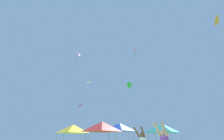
{
  "coord_description": "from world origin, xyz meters",
  "views": [
    {
      "loc": [
        -0.51,
        -6.01,
        1.38
      ],
      "look_at": [
        0.85,
        17.69,
        14.08
      ],
      "focal_mm": 21.12,
      "sensor_mm": 36.0,
      "label": 1
    }
  ],
  "objects_px": {
    "canopy_tent_yellow": "(73,129)",
    "kite_green_diamond": "(129,85)",
    "canopy_tent_teal": "(162,128)",
    "canopy_tent_blue": "(120,127)",
    "canopy_tent_red": "(102,127)",
    "kite_orange_diamond": "(216,21)",
    "kite_magenta_delta": "(78,54)",
    "kite_pink_diamond": "(80,105)",
    "kite_white_diamond": "(88,82)",
    "kite_pink_box": "(135,50)"
  },
  "relations": [
    {
      "from": "kite_pink_diamond",
      "to": "kite_orange_diamond",
      "type": "height_order",
      "value": "kite_orange_diamond"
    },
    {
      "from": "canopy_tent_teal",
      "to": "kite_magenta_delta",
      "type": "relative_size",
      "value": 1.17
    },
    {
      "from": "kite_orange_diamond",
      "to": "kite_magenta_delta",
      "type": "height_order",
      "value": "kite_magenta_delta"
    },
    {
      "from": "kite_pink_diamond",
      "to": "kite_pink_box",
      "type": "height_order",
      "value": "kite_pink_box"
    },
    {
      "from": "canopy_tent_teal",
      "to": "canopy_tent_yellow",
      "type": "bearing_deg",
      "value": 167.47
    },
    {
      "from": "canopy_tent_teal",
      "to": "canopy_tent_red",
      "type": "relative_size",
      "value": 1.01
    },
    {
      "from": "canopy_tent_teal",
      "to": "kite_orange_diamond",
      "type": "bearing_deg",
      "value": -28.86
    },
    {
      "from": "kite_pink_box",
      "to": "kite_green_diamond",
      "type": "bearing_deg",
      "value": -163.12
    },
    {
      "from": "kite_pink_diamond",
      "to": "kite_magenta_delta",
      "type": "bearing_deg",
      "value": -93.97
    },
    {
      "from": "canopy_tent_yellow",
      "to": "kite_white_diamond",
      "type": "distance_m",
      "value": 21.63
    },
    {
      "from": "kite_pink_box",
      "to": "kite_magenta_delta",
      "type": "bearing_deg",
      "value": -148.9
    },
    {
      "from": "canopy_tent_red",
      "to": "kite_pink_box",
      "type": "relative_size",
      "value": 1.29
    },
    {
      "from": "canopy_tent_blue",
      "to": "kite_pink_diamond",
      "type": "distance_m",
      "value": 15.63
    },
    {
      "from": "canopy_tent_blue",
      "to": "canopy_tent_red",
      "type": "xyz_separation_m",
      "value": [
        -2.28,
        -5.36,
        -0.4
      ]
    },
    {
      "from": "canopy_tent_blue",
      "to": "kite_green_diamond",
      "type": "relative_size",
      "value": 2.49
    },
    {
      "from": "canopy_tent_teal",
      "to": "kite_green_diamond",
      "type": "xyz_separation_m",
      "value": [
        0.37,
        18.25,
        12.13
      ]
    },
    {
      "from": "kite_pink_diamond",
      "to": "kite_pink_box",
      "type": "xyz_separation_m",
      "value": [
        15.08,
        2.87,
        18.69
      ]
    },
    {
      "from": "canopy_tent_blue",
      "to": "canopy_tent_yellow",
      "type": "xyz_separation_m",
      "value": [
        -5.78,
        -1.71,
        -0.34
      ]
    },
    {
      "from": "kite_magenta_delta",
      "to": "kite_pink_box",
      "type": "height_order",
      "value": "kite_pink_box"
    },
    {
      "from": "kite_magenta_delta",
      "to": "kite_pink_box",
      "type": "xyz_separation_m",
      "value": [
        15.53,
        9.37,
        8.73
      ]
    },
    {
      "from": "kite_pink_box",
      "to": "canopy_tent_blue",
      "type": "bearing_deg",
      "value": -115.53
    },
    {
      "from": "kite_green_diamond",
      "to": "canopy_tent_blue",
      "type": "bearing_deg",
      "value": -107.45
    },
    {
      "from": "canopy_tent_teal",
      "to": "kite_orange_diamond",
      "type": "distance_m",
      "value": 14.84
    },
    {
      "from": "canopy_tent_red",
      "to": "kite_orange_diamond",
      "type": "distance_m",
      "value": 18.66
    },
    {
      "from": "kite_orange_diamond",
      "to": "canopy_tent_teal",
      "type": "bearing_deg",
      "value": 151.14
    },
    {
      "from": "kite_white_diamond",
      "to": "canopy_tent_yellow",
      "type": "bearing_deg",
      "value": -86.63
    },
    {
      "from": "canopy_tent_red",
      "to": "kite_pink_diamond",
      "type": "xyz_separation_m",
      "value": [
        -5.55,
        17.67,
        6.0
      ]
    },
    {
      "from": "canopy_tent_blue",
      "to": "canopy_tent_red",
      "type": "distance_m",
      "value": 5.84
    },
    {
      "from": "kite_magenta_delta",
      "to": "canopy_tent_red",
      "type": "bearing_deg",
      "value": -61.74
    },
    {
      "from": "canopy_tent_teal",
      "to": "kite_white_diamond",
      "type": "xyz_separation_m",
      "value": [
        -10.92,
        19.33,
        13.21
      ]
    },
    {
      "from": "canopy_tent_red",
      "to": "kite_green_diamond",
      "type": "distance_m",
      "value": 24.12
    },
    {
      "from": "kite_green_diamond",
      "to": "kite_pink_diamond",
      "type": "bearing_deg",
      "value": -170.63
    },
    {
      "from": "canopy_tent_blue",
      "to": "kite_orange_diamond",
      "type": "xyz_separation_m",
      "value": [
        11.64,
        -8.05,
        11.74
      ]
    },
    {
      "from": "canopy_tent_red",
      "to": "kite_green_diamond",
      "type": "xyz_separation_m",
      "value": [
        6.79,
        19.7,
        12.15
      ]
    },
    {
      "from": "kite_orange_diamond",
      "to": "kite_white_diamond",
      "type": "bearing_deg",
      "value": 128.13
    },
    {
      "from": "canopy_tent_yellow",
      "to": "kite_green_diamond",
      "type": "xyz_separation_m",
      "value": [
        10.28,
        16.05,
        12.09
      ]
    },
    {
      "from": "canopy_tent_red",
      "to": "kite_magenta_delta",
      "type": "xyz_separation_m",
      "value": [
        -6.0,
        11.17,
        15.97
      ]
    },
    {
      "from": "kite_white_diamond",
      "to": "canopy_tent_blue",
      "type": "bearing_deg",
      "value": -66.25
    },
    {
      "from": "canopy_tent_yellow",
      "to": "kite_white_diamond",
      "type": "xyz_separation_m",
      "value": [
        -1.01,
        17.13,
        13.17
      ]
    },
    {
      "from": "kite_pink_diamond",
      "to": "kite_magenta_delta",
      "type": "relative_size",
      "value": 0.5
    },
    {
      "from": "kite_pink_diamond",
      "to": "kite_white_diamond",
      "type": "relative_size",
      "value": 1.18
    },
    {
      "from": "canopy_tent_yellow",
      "to": "kite_green_diamond",
      "type": "height_order",
      "value": "kite_green_diamond"
    },
    {
      "from": "canopy_tent_teal",
      "to": "canopy_tent_yellow",
      "type": "xyz_separation_m",
      "value": [
        -9.91,
        2.2,
        0.04
      ]
    },
    {
      "from": "canopy_tent_blue",
      "to": "kite_white_diamond",
      "type": "relative_size",
      "value": 3.21
    },
    {
      "from": "kite_green_diamond",
      "to": "kite_pink_box",
      "type": "height_order",
      "value": "kite_pink_box"
    },
    {
      "from": "canopy_tent_teal",
      "to": "kite_magenta_delta",
      "type": "distance_m",
      "value": 22.43
    },
    {
      "from": "canopy_tent_red",
      "to": "kite_white_diamond",
      "type": "relative_size",
      "value": 2.78
    },
    {
      "from": "canopy_tent_blue",
      "to": "kite_orange_diamond",
      "type": "height_order",
      "value": "kite_orange_diamond"
    },
    {
      "from": "canopy_tent_blue",
      "to": "kite_pink_diamond",
      "type": "relative_size",
      "value": 2.71
    },
    {
      "from": "canopy_tent_teal",
      "to": "kite_orange_diamond",
      "type": "height_order",
      "value": "kite_orange_diamond"
    }
  ]
}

